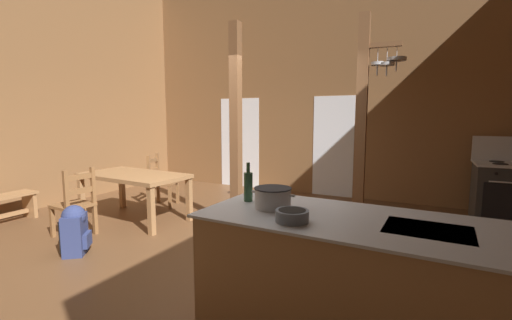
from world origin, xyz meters
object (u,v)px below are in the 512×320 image
(kitchen_island, at_px, (350,282))
(stockpot_on_counter, at_px, (273,198))
(ladderback_chair_near_window, at_px, (161,181))
(backpack, at_px, (75,228))
(bottle_tall_on_counter, at_px, (248,186))
(ladderback_chair_by_post, at_px, (75,204))
(dining_table, at_px, (134,179))
(mixing_bowl_on_counter, at_px, (292,216))

(kitchen_island, relative_size, stockpot_on_counter, 6.07)
(ladderback_chair_near_window, bearing_deg, backpack, -73.03)
(ladderback_chair_near_window, distance_m, bottle_tall_on_counter, 3.85)
(kitchen_island, xyz_separation_m, backpack, (-3.27, 0.17, -0.15))
(bottle_tall_on_counter, bearing_deg, kitchen_island, -7.39)
(ladderback_chair_by_post, relative_size, bottle_tall_on_counter, 2.90)
(ladderback_chair_by_post, xyz_separation_m, backpack, (0.55, -0.41, -0.14))
(backpack, xyz_separation_m, stockpot_on_counter, (2.65, -0.16, 0.69))
(ladderback_chair_by_post, xyz_separation_m, stockpot_on_counter, (3.20, -0.57, 0.56))
(kitchen_island, distance_m, ladderback_chair_near_window, 4.60)
(backpack, bearing_deg, dining_table, 107.99)
(stockpot_on_counter, distance_m, mixing_bowl_on_counter, 0.37)
(kitchen_island, distance_m, dining_table, 4.01)
(stockpot_on_counter, bearing_deg, mixing_bowl_on_counter, -45.09)
(stockpot_on_counter, relative_size, bottle_tall_on_counter, 1.10)
(backpack, xyz_separation_m, mixing_bowl_on_counter, (2.91, -0.42, 0.65))
(ladderback_chair_near_window, height_order, backpack, ladderback_chair_near_window)
(kitchen_island, xyz_separation_m, stockpot_on_counter, (-0.62, 0.01, 0.55))
(backpack, distance_m, mixing_bowl_on_counter, 3.02)
(dining_table, relative_size, ladderback_chair_by_post, 1.84)
(dining_table, distance_m, stockpot_on_counter, 3.46)
(ladderback_chair_by_post, bearing_deg, ladderback_chair_near_window, 93.87)
(kitchen_island, relative_size, mixing_bowl_on_counter, 9.63)
(ladderback_chair_by_post, xyz_separation_m, mixing_bowl_on_counter, (3.47, -0.83, 0.52))
(backpack, height_order, bottle_tall_on_counter, bottle_tall_on_counter)
(kitchen_island, distance_m, stockpot_on_counter, 0.82)
(kitchen_island, xyz_separation_m, dining_table, (-3.71, 1.52, 0.19))
(dining_table, bearing_deg, mixing_bowl_on_counter, -27.90)
(kitchen_island, bearing_deg, bottle_tall_on_counter, 172.61)
(ladderback_chair_near_window, relative_size, ladderback_chair_by_post, 1.00)
(ladderback_chair_by_post, bearing_deg, stockpot_on_counter, -10.01)
(kitchen_island, relative_size, backpack, 3.67)
(mixing_bowl_on_counter, bearing_deg, ladderback_chair_by_post, 166.55)
(kitchen_island, xyz_separation_m, ladderback_chair_by_post, (-3.82, 0.58, -0.01))
(kitchen_island, distance_m, backpack, 3.27)
(kitchen_island, bearing_deg, ladderback_chair_by_post, 171.43)
(dining_table, distance_m, bottle_tall_on_counter, 3.17)
(kitchen_island, height_order, backpack, kitchen_island)
(ladderback_chair_near_window, height_order, ladderback_chair_by_post, same)
(ladderback_chair_near_window, xyz_separation_m, ladderback_chair_by_post, (0.12, -1.80, 0.00))
(ladderback_chair_near_window, distance_m, mixing_bowl_on_counter, 4.48)
(ladderback_chair_near_window, relative_size, mixing_bowl_on_counter, 4.18)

